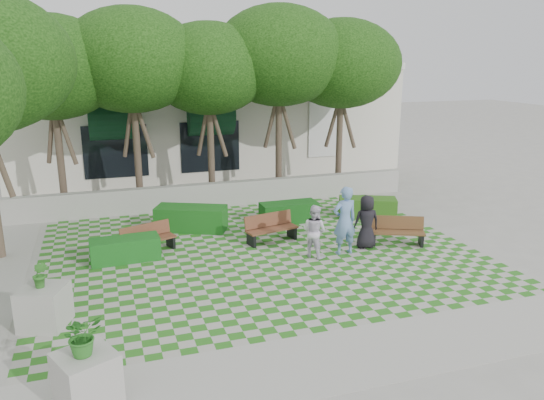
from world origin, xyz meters
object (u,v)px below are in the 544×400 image
object	(u,v)px
planter_back	(44,305)
person_blue	(345,221)
bench_east	(397,231)
hedge_midleft	(191,218)
person_white	(314,231)
person_dark	(366,222)
hedge_midright	(289,212)
hedge_west	(125,249)
planter_front	(86,368)
hedge_east	(367,208)
bench_mid	(271,228)
bench_west	(148,239)

from	to	relation	value
planter_back	person_blue	size ratio (longest dim) A/B	0.73
bench_east	hedge_midleft	bearing A→B (deg)	173.30
planter_back	person_white	xyz separation A→B (m)	(6.83, 1.93, 0.27)
bench_east	person_dark	xyz separation A→B (m)	(-1.03, 0.03, 0.39)
hedge_midright	person_white	distance (m)	3.32
hedge_west	person_white	world-z (taller)	person_white
hedge_west	planter_back	size ratio (longest dim) A/B	1.28
person_white	planter_front	bearing A→B (deg)	92.92
hedge_east	planter_back	world-z (taller)	planter_back
hedge_midright	person_blue	size ratio (longest dim) A/B	0.98
hedge_midright	hedge_east	bearing A→B (deg)	-7.03
planter_back	hedge_west	bearing A→B (deg)	61.20
hedge_midleft	person_dark	xyz separation A→B (m)	(4.56, -3.22, 0.40)
hedge_east	bench_mid	bearing A→B (deg)	-161.37
hedge_midright	person_white	world-z (taller)	person_white
bench_west	person_white	world-z (taller)	person_white
person_dark	bench_east	bearing A→B (deg)	-176.66
hedge_midleft	planter_back	world-z (taller)	planter_back
bench_east	hedge_midleft	size ratio (longest dim) A/B	0.74
bench_east	bench_west	bearing A→B (deg)	-169.55
hedge_midright	person_dark	world-z (taller)	person_dark
person_white	hedge_midleft	bearing A→B (deg)	3.66
bench_east	hedge_west	distance (m)	7.87
planter_front	bench_west	bearing A→B (deg)	76.43
bench_mid	hedge_east	size ratio (longest dim) A/B	0.86
bench_west	hedge_west	size ratio (longest dim) A/B	0.88
hedge_midleft	person_blue	distance (m)	5.13
planter_front	hedge_midleft	bearing A→B (deg)	69.30
hedge_midright	person_dark	xyz separation A→B (m)	(1.27, -3.07, 0.45)
bench_mid	person_blue	bearing A→B (deg)	-57.32
bench_mid	planter_front	distance (m)	8.29
hedge_east	person_dark	xyz separation A→B (m)	(-1.52, -2.73, 0.45)
bench_mid	hedge_midright	distance (m)	2.07
bench_mid	person_white	size ratio (longest dim) A/B	1.12
person_white	person_dark	bearing A→B (deg)	-119.80
planter_back	person_white	distance (m)	7.10
planter_back	person_dark	size ratio (longest dim) A/B	0.91
hedge_east	planter_back	size ratio (longest dim) A/B	1.36
hedge_west	person_dark	bearing A→B (deg)	-9.70
person_blue	person_white	distance (m)	0.92
bench_east	planter_back	xyz separation A→B (m)	(-9.57, -2.09, 0.08)
person_dark	person_white	distance (m)	1.73
bench_west	person_white	xyz separation A→B (m)	(4.37, -1.81, 0.36)
bench_west	person_white	bearing A→B (deg)	-43.63
person_white	bench_west	bearing A→B (deg)	31.35
hedge_east	person_blue	bearing A→B (deg)	-128.20
hedge_midright	planter_front	distance (m)	10.36
person_blue	planter_back	bearing A→B (deg)	10.68
person_blue	person_white	xyz separation A→B (m)	(-0.89, 0.05, -0.23)
bench_mid	person_dark	world-z (taller)	person_dark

